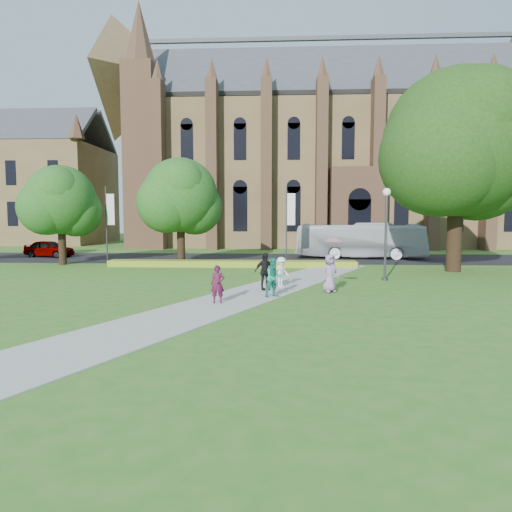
# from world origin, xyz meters

# --- Properties ---
(ground) EXTENTS (160.00, 160.00, 0.00)m
(ground) POSITION_xyz_m (0.00, 0.00, 0.00)
(ground) COLOR #306F21
(ground) RESTS_ON ground
(road) EXTENTS (160.00, 10.00, 0.02)m
(road) POSITION_xyz_m (0.00, 20.00, 0.01)
(road) COLOR black
(road) RESTS_ON ground
(footpath) EXTENTS (15.58, 28.54, 0.04)m
(footpath) POSITION_xyz_m (0.00, 1.00, 0.02)
(footpath) COLOR #B2B2A8
(footpath) RESTS_ON ground
(flower_hedge) EXTENTS (18.00, 1.40, 0.45)m
(flower_hedge) POSITION_xyz_m (-2.00, 13.20, 0.23)
(flower_hedge) COLOR gold
(flower_hedge) RESTS_ON ground
(cathedral) EXTENTS (52.60, 18.25, 28.00)m
(cathedral) POSITION_xyz_m (10.00, 39.73, 12.98)
(cathedral) COLOR brown
(cathedral) RESTS_ON ground
(building_west) EXTENTS (22.00, 14.00, 18.30)m
(building_west) POSITION_xyz_m (-34.00, 42.00, 9.21)
(building_west) COLOR brown
(building_west) RESTS_ON ground
(streetlamp) EXTENTS (0.44, 0.44, 5.24)m
(streetlamp) POSITION_xyz_m (7.50, 6.50, 3.30)
(streetlamp) COLOR #38383D
(streetlamp) RESTS_ON ground
(large_tree) EXTENTS (9.60, 9.60, 13.20)m
(large_tree) POSITION_xyz_m (13.00, 11.00, 8.37)
(large_tree) COLOR #332114
(large_tree) RESTS_ON ground
(street_tree_0) EXTENTS (5.20, 5.20, 7.50)m
(street_tree_0) POSITION_xyz_m (-15.00, 14.00, 4.87)
(street_tree_0) COLOR #332114
(street_tree_0) RESTS_ON ground
(street_tree_1) EXTENTS (5.60, 5.60, 8.05)m
(street_tree_1) POSITION_xyz_m (-6.00, 14.50, 5.22)
(street_tree_1) COLOR #332114
(street_tree_1) RESTS_ON ground
(banner_pole_0) EXTENTS (0.70, 0.10, 6.00)m
(banner_pole_0) POSITION_xyz_m (2.11, 15.20, 3.39)
(banner_pole_0) COLOR #38383D
(banner_pole_0) RESTS_ON ground
(banner_pole_1) EXTENTS (0.70, 0.10, 6.00)m
(banner_pole_1) POSITION_xyz_m (-11.89, 15.20, 3.39)
(banner_pole_1) COLOR #38383D
(banner_pole_1) RESTS_ON ground
(tour_coach) EXTENTS (11.31, 3.69, 3.09)m
(tour_coach) POSITION_xyz_m (8.47, 20.37, 1.57)
(tour_coach) COLOR silver
(tour_coach) RESTS_ON road
(car_0) EXTENTS (4.76, 2.75, 1.52)m
(car_0) POSITION_xyz_m (-19.25, 20.16, 0.78)
(car_0) COLOR gray
(car_0) RESTS_ON road
(pedestrian_0) EXTENTS (0.60, 0.42, 1.58)m
(pedestrian_0) POSITION_xyz_m (-1.08, -1.04, 0.83)
(pedestrian_0) COLOR #4E112F
(pedestrian_0) RESTS_ON footpath
(pedestrian_1) EXTENTS (1.07, 0.99, 1.76)m
(pedestrian_1) POSITION_xyz_m (1.24, 0.55, 0.92)
(pedestrian_1) COLOR #1B8970
(pedestrian_1) RESTS_ON footpath
(pedestrian_2) EXTENTS (1.11, 1.10, 1.53)m
(pedestrian_2) POSITION_xyz_m (1.57, 3.49, 0.81)
(pedestrian_2) COLOR white
(pedestrian_2) RESTS_ON footpath
(pedestrian_3) EXTENTS (1.16, 0.88, 1.83)m
(pedestrian_3) POSITION_xyz_m (0.76, 2.46, 0.95)
(pedestrian_3) COLOR black
(pedestrian_3) RESTS_ON footpath
(pedestrian_4) EXTENTS (1.05, 0.94, 1.80)m
(pedestrian_4) POSITION_xyz_m (3.90, 2.10, 0.94)
(pedestrian_4) COLOR #8F729D
(pedestrian_4) RESTS_ON footpath
(parasol) EXTENTS (0.89, 0.89, 0.73)m
(parasol) POSITION_xyz_m (4.08, 2.20, 2.21)
(parasol) COLOR #ECA6A6
(parasol) RESTS_ON pedestrian_4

